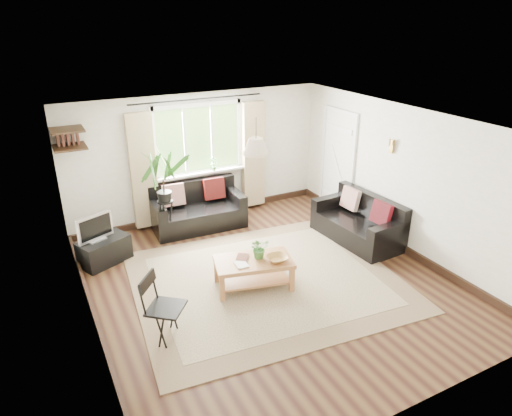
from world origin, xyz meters
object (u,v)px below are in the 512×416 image
sofa_right (357,220)px  coffee_table (254,273)px  tv_stand (104,251)px  palm_stand (165,198)px  folding_chair (166,309)px  sofa_back (198,207)px

sofa_right → coffee_table: sofa_right is taller
sofa_right → tv_stand: (-4.09, 1.25, -0.17)m
sofa_right → palm_stand: palm_stand is taller
folding_chair → palm_stand: bearing=22.0°
sofa_right → coffee_table: 2.36m
sofa_back → folding_chair: size_ratio=1.92×
sofa_right → palm_stand: (-2.95, 1.55, 0.42)m
tv_stand → palm_stand: 1.32m
sofa_right → folding_chair: (-3.76, -1.04, 0.06)m
coffee_table → sofa_back: bearing=89.5°
sofa_right → tv_stand: bearing=-110.6°
coffee_table → palm_stand: size_ratio=0.69×
sofa_right → palm_stand: size_ratio=1.00×
sofa_back → sofa_right: size_ratio=1.04×
sofa_back → coffee_table: size_ratio=1.51×
sofa_back → sofa_right: sofa_back is taller
tv_stand → folding_chair: size_ratio=0.89×
sofa_back → coffee_table: (-0.02, -2.30, -0.17)m
coffee_table → palm_stand: palm_stand is taller
sofa_back → palm_stand: palm_stand is taller
tv_stand → coffee_table: bearing=-67.6°
coffee_table → tv_stand: coffee_table is taller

